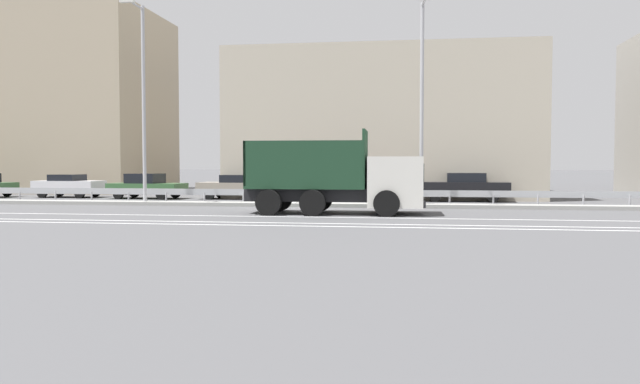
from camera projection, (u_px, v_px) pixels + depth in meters
ground_plane at (293, 209)px, 28.46m from camera, size 320.00×320.00×0.00m
lane_strip_0 at (328, 217)px, 24.08m from camera, size 68.21×0.16×0.01m
lane_strip_1 at (319, 223)px, 21.65m from camera, size 68.21×0.16×0.01m
lane_strip_2 at (314, 226)px, 20.69m from camera, size 68.21×0.16×0.01m
median_island at (300, 205)px, 30.04m from camera, size 37.52×1.10×0.18m
median_guardrail at (303, 194)px, 31.06m from camera, size 68.21×0.09×0.78m
dump_truck at (356, 184)px, 25.68m from camera, size 7.40×2.87×3.45m
median_road_sign at (295, 184)px, 30.03m from camera, size 0.67×0.16×2.11m
street_lamp_1 at (143, 96)px, 30.78m from camera, size 0.70×2.00×9.84m
street_lamp_2 at (422, 96)px, 29.04m from camera, size 0.71×1.89×9.56m
parked_car_2 at (69, 185)px, 37.93m from camera, size 3.98×2.07×1.40m
parked_car_3 at (147, 186)px, 36.65m from camera, size 4.52×2.26×1.48m
parked_car_4 at (237, 187)px, 36.12m from camera, size 4.47×2.18×1.41m
parked_car_5 at (346, 189)px, 34.96m from camera, size 4.76×2.22×1.23m
parked_car_6 at (463, 187)px, 34.03m from camera, size 4.90×2.12×1.56m
background_building_0 at (86, 103)px, 46.28m from camera, size 10.47×10.51×13.11m
background_building_1 at (385, 128)px, 42.08m from camera, size 18.36×15.06×8.86m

